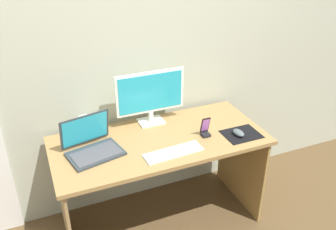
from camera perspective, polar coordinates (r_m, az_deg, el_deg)
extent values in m
plane|color=brown|center=(2.90, -1.17, -16.08)|extent=(8.00, 8.00, 0.00)
cube|color=#B0B59F|center=(2.56, -4.73, 10.56)|extent=(6.00, 0.04, 2.50)
cube|color=olive|center=(2.45, -1.34, -4.07)|extent=(1.44, 0.66, 0.03)
cube|color=olive|center=(2.56, -16.02, -14.00)|extent=(0.02, 0.62, 0.70)
cube|color=olive|center=(2.93, 11.34, -7.26)|extent=(0.02, 0.62, 0.70)
cube|color=white|center=(2.64, -2.69, -0.99)|extent=(0.18, 0.14, 0.01)
cylinder|color=white|center=(2.62, -2.71, -0.16)|extent=(0.04, 0.04, 0.08)
cube|color=white|center=(2.54, -2.81, 3.61)|extent=(0.50, 0.02, 0.30)
cube|color=#26A5BF|center=(2.53, -2.73, 3.52)|extent=(0.47, 0.00, 0.27)
cube|color=#2F363B|center=(2.33, -11.34, -6.02)|extent=(0.37, 0.29, 0.02)
cube|color=#47474C|center=(2.31, -11.25, -5.96)|extent=(0.32, 0.23, 0.00)
cube|color=#2F363B|center=(2.37, -12.94, -2.22)|extent=(0.33, 0.11, 0.22)
cube|color=#26A5BF|center=(2.36, -12.90, -2.25)|extent=(0.30, 0.10, 0.19)
sphere|color=silver|center=(2.51, -12.84, -1.62)|extent=(0.16, 0.16, 0.16)
cube|color=white|center=(2.30, 0.85, -5.89)|extent=(0.39, 0.14, 0.01)
cube|color=black|center=(2.54, 11.47, -2.98)|extent=(0.25, 0.20, 0.00)
ellipsoid|color=#4C575B|center=(2.52, 11.03, -2.76)|extent=(0.07, 0.11, 0.04)
cube|color=black|center=(2.48, 5.94, -3.10)|extent=(0.06, 0.05, 0.02)
cube|color=black|center=(2.46, 5.86, -1.58)|extent=(0.06, 0.04, 0.12)
cube|color=#A559BF|center=(2.46, 5.92, -1.61)|extent=(0.05, 0.03, 0.10)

